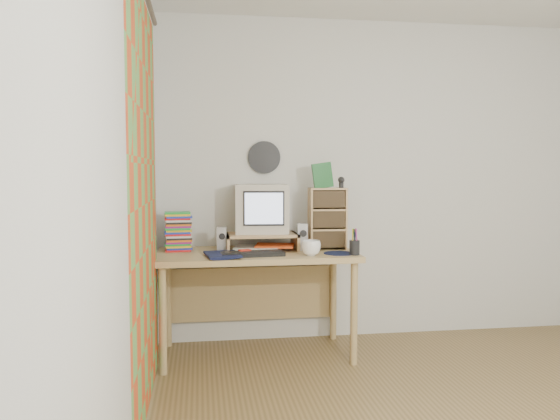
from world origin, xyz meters
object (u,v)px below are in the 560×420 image
object	(u,v)px
cd_rack	(328,219)
diary	(206,253)
desk	(255,269)
keyboard	(253,254)
dvd_stack	(178,233)
mug	(311,248)
crt_monitor	(262,209)

from	to	relation	value
cd_rack	diary	bearing A→B (deg)	-160.24
desk	keyboard	xyz separation A→B (m)	(-0.04, -0.25, 0.15)
keyboard	dvd_stack	bearing A→B (deg)	143.42
dvd_stack	diary	distance (m)	0.40
cd_rack	diary	world-z (taller)	cd_rack
dvd_stack	cd_rack	distance (m)	1.09
keyboard	desk	bearing A→B (deg)	75.24
mug	keyboard	bearing A→B (deg)	174.02
crt_monitor	cd_rack	distance (m)	0.49
diary	dvd_stack	bearing A→B (deg)	113.05
crt_monitor	mug	bearing A→B (deg)	-47.59
dvd_stack	diary	bearing A→B (deg)	-63.89
mug	diary	bearing A→B (deg)	178.07
desk	cd_rack	distance (m)	0.65
mug	crt_monitor	bearing A→B (deg)	128.31
dvd_stack	cd_rack	size ratio (longest dim) A/B	0.56
desk	diary	size ratio (longest dim) A/B	5.23
cd_rack	mug	distance (m)	0.39
crt_monitor	cd_rack	bearing A→B (deg)	-5.31
mug	desk	bearing A→B (deg)	140.78
cd_rack	mug	xyz separation A→B (m)	(-0.18, -0.29, -0.17)
crt_monitor	dvd_stack	world-z (taller)	crt_monitor
cd_rack	diary	xyz separation A→B (m)	(-0.89, -0.27, -0.20)
crt_monitor	diary	xyz separation A→B (m)	(-0.41, -0.35, -0.27)
crt_monitor	cd_rack	size ratio (longest dim) A/B	0.83
desk	mug	size ratio (longest dim) A/B	10.61
dvd_stack	mug	distance (m)	0.97
diary	keyboard	bearing A→B (deg)	-4.39
desk	diary	xyz separation A→B (m)	(-0.35, -0.26, 0.16)
desk	keyboard	distance (m)	0.29
keyboard	dvd_stack	world-z (taller)	dvd_stack
keyboard	cd_rack	xyz separation A→B (m)	(0.58, 0.25, 0.21)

